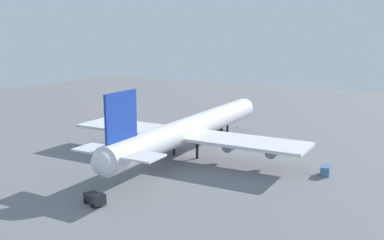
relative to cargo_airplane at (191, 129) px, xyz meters
name	(u,v)px	position (x,y,z in m)	size (l,w,h in m)	color
ground_plane	(192,153)	(0.56, 0.00, -6.41)	(288.26, 288.26, 0.00)	slate
cargo_airplane	(191,129)	(0.00, 0.00, 0.00)	(72.07, 59.49, 18.92)	silver
fuel_truck	(215,129)	(24.50, 5.16, -5.29)	(4.44, 3.94, 2.28)	#4C8C4C
baggage_tug	(95,198)	(-36.96, -1.06, -5.27)	(3.80, 5.04, 2.23)	#333338
maintenance_van	(216,116)	(41.67, 13.29, -5.15)	(4.31, 3.52, 2.43)	silver
cargo_container_aft	(326,171)	(-0.67, -33.08, -5.43)	(3.22, 2.08, 1.97)	#4C729E
safety_cone_nose	(237,127)	(32.99, 1.54, -6.08)	(0.47, 0.47, 0.67)	orange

